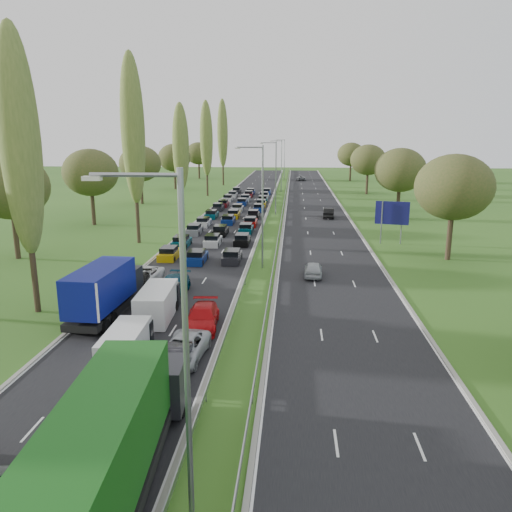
# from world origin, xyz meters

# --- Properties ---
(ground) EXTENTS (260.00, 260.00, 0.00)m
(ground) POSITION_xyz_m (4.50, 80.00, 0.00)
(ground) COLOR #2C551A
(ground) RESTS_ON ground
(near_carriageway) EXTENTS (10.50, 215.00, 0.04)m
(near_carriageway) POSITION_xyz_m (-2.25, 82.50, 0.00)
(near_carriageway) COLOR black
(near_carriageway) RESTS_ON ground
(far_carriageway) EXTENTS (10.50, 215.00, 0.04)m
(far_carriageway) POSITION_xyz_m (11.25, 82.50, 0.00)
(far_carriageway) COLOR black
(far_carriageway) RESTS_ON ground
(central_reservation) EXTENTS (2.36, 215.00, 0.32)m
(central_reservation) POSITION_xyz_m (4.50, 82.50, 0.55)
(central_reservation) COLOR gray
(central_reservation) RESTS_ON ground
(lamp_columns) EXTENTS (0.18, 140.18, 12.00)m
(lamp_columns) POSITION_xyz_m (4.50, 78.00, 6.00)
(lamp_columns) COLOR gray
(lamp_columns) RESTS_ON ground
(poplar_row) EXTENTS (2.80, 127.80, 22.44)m
(poplar_row) POSITION_xyz_m (-11.50, 68.17, 12.39)
(poplar_row) COLOR #2D2116
(poplar_row) RESTS_ON ground
(woodland_left) EXTENTS (8.00, 166.00, 11.10)m
(woodland_left) POSITION_xyz_m (-22.00, 62.63, 7.68)
(woodland_left) COLOR #2D2116
(woodland_left) RESTS_ON ground
(woodland_right) EXTENTS (8.00, 153.00, 11.10)m
(woodland_right) POSITION_xyz_m (24.00, 66.67, 7.68)
(woodland_right) COLOR #2D2116
(woodland_right) RESTS_ON ground
(traffic_queue_fill) EXTENTS (9.00, 69.37, 0.80)m
(traffic_queue_fill) POSITION_xyz_m (-2.20, 77.38, 0.44)
(traffic_queue_fill) COLOR #BF990C
(traffic_queue_fill) RESTS_ON ground
(near_car_2) EXTENTS (2.80, 5.36, 1.44)m
(near_car_2) POSITION_xyz_m (-5.59, 36.54, 0.74)
(near_car_2) COLOR silver
(near_car_2) RESTS_ON near_carriageway
(near_car_3) EXTENTS (2.56, 5.57, 1.58)m
(near_car_3) POSITION_xyz_m (-5.54, 33.56, 0.81)
(near_car_3) COLOR black
(near_car_3) RESTS_ON near_carriageway
(near_car_7) EXTENTS (2.46, 5.35, 1.52)m
(near_car_7) POSITION_xyz_m (-2.39, 33.69, 0.78)
(near_car_7) COLOR #043148
(near_car_7) RESTS_ON near_carriageway
(near_car_9) EXTENTS (1.74, 4.47, 1.45)m
(near_car_9) POSITION_xyz_m (1.07, 19.71, 0.74)
(near_car_9) COLOR black
(near_car_9) RESTS_ON near_carriageway
(near_car_10) EXTENTS (2.69, 5.15, 1.39)m
(near_car_10) POSITION_xyz_m (1.23, 21.63, 0.71)
(near_car_10) COLOR #AEB0B7
(near_car_10) RESTS_ON near_carriageway
(near_car_11) EXTENTS (2.46, 5.28, 1.49)m
(near_car_11) POSITION_xyz_m (1.42, 26.63, 0.77)
(near_car_11) COLOR #B80B0F
(near_car_11) RESTS_ON near_carriageway
(far_car_0) EXTENTS (1.84, 4.16, 1.39)m
(far_car_0) POSITION_xyz_m (9.46, 40.26, 0.72)
(far_car_0) COLOR #A7ADB1
(far_car_0) RESTS_ON far_carriageway
(far_car_1) EXTENTS (2.02, 4.87, 1.57)m
(far_car_1) POSITION_xyz_m (13.16, 75.26, 0.80)
(far_car_1) COLOR black
(far_car_1) RESTS_ON far_carriageway
(far_car_2) EXTENTS (2.65, 5.31, 1.44)m
(far_car_2) POSITION_xyz_m (9.57, 145.02, 0.74)
(far_car_2) COLOR gray
(far_car_2) RESTS_ON far_carriageway
(blue_lorry) EXTENTS (2.56, 9.22, 3.89)m
(blue_lorry) POSITION_xyz_m (-5.90, 28.36, 2.02)
(blue_lorry) COLOR black
(blue_lorry) RESTS_ON near_carriageway
(green_lorry) EXTENTS (2.67, 14.43, 4.27)m
(green_lorry) POSITION_xyz_m (1.28, 9.25, 2.29)
(green_lorry) COLOR black
(green_lorry) RESTS_ON near_carriageway
(white_van_front) EXTENTS (1.97, 5.03, 2.02)m
(white_van_front) POSITION_xyz_m (-2.00, 21.11, 1.04)
(white_van_front) COLOR silver
(white_van_front) RESTS_ON near_carriageway
(white_van_rear) EXTENTS (2.17, 5.54, 2.23)m
(white_van_rear) POSITION_xyz_m (-2.14, 28.43, 1.14)
(white_van_rear) COLOR white
(white_van_rear) RESTS_ON near_carriageway
(info_sign) EXTENTS (1.47, 0.50, 2.10)m
(info_sign) POSITION_xyz_m (-9.40, 36.56, 1.37)
(info_sign) COLOR gray
(info_sign) RESTS_ON ground
(direction_sign) EXTENTS (3.92, 1.02, 5.20)m
(direction_sign) POSITION_xyz_m (19.40, 55.66, 3.57)
(direction_sign) COLOR gray
(direction_sign) RESTS_ON ground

